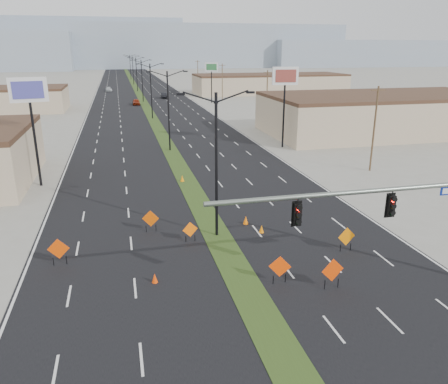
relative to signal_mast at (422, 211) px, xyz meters
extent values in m
plane|color=gray|center=(-8.56, -2.00, -4.79)|extent=(600.00, 600.00, 0.00)
cube|color=black|center=(-8.56, 98.00, -4.79)|extent=(25.00, 400.00, 0.02)
cube|color=#2F4318|center=(-8.56, 98.00, -4.79)|extent=(2.00, 400.00, 0.04)
cube|color=tan|center=(25.44, 43.00, -2.04)|extent=(36.00, 18.00, 5.50)
cube|color=tan|center=(29.44, 108.00, -2.29)|extent=(44.00, 16.00, 5.00)
cube|color=#8B9AAD|center=(31.44, 298.00, 9.21)|extent=(220.00, 50.00, 28.00)
cube|color=#8B9AAD|center=(171.44, 288.00, 4.21)|extent=(160.00, 50.00, 18.00)
cube|color=#8B9AAD|center=(-38.56, 318.00, 11.21)|extent=(140.00, 50.00, 32.00)
cylinder|color=slate|center=(-3.36, 0.00, 1.31)|extent=(16.00, 0.24, 0.24)
cube|color=black|center=(-6.86, 0.00, 0.43)|extent=(0.50, 0.28, 1.30)
sphere|color=#FF0C05|center=(-6.86, -0.16, 0.78)|extent=(0.22, 0.22, 0.22)
cube|color=black|center=(-1.86, 0.00, 0.43)|extent=(0.50, 0.28, 1.30)
sphere|color=#FF0C05|center=(-1.86, -0.16, 0.78)|extent=(0.22, 0.22, 0.22)
cylinder|color=black|center=(-8.56, 10.00, 0.21)|extent=(0.20, 0.20, 10.00)
cube|color=black|center=(-10.86, 10.00, 5.16)|extent=(0.55, 0.24, 0.14)
cube|color=black|center=(-6.26, 10.00, 5.16)|extent=(0.55, 0.24, 0.14)
cylinder|color=black|center=(-8.56, 38.00, 0.21)|extent=(0.20, 0.20, 10.00)
cube|color=black|center=(-10.86, 38.00, 5.16)|extent=(0.55, 0.24, 0.14)
cube|color=black|center=(-6.26, 38.00, 5.16)|extent=(0.55, 0.24, 0.14)
cylinder|color=black|center=(-8.56, 66.00, 0.21)|extent=(0.20, 0.20, 10.00)
cube|color=black|center=(-10.86, 66.00, 5.16)|extent=(0.55, 0.24, 0.14)
cube|color=black|center=(-6.26, 66.00, 5.16)|extent=(0.55, 0.24, 0.14)
cylinder|color=black|center=(-8.56, 94.00, 0.21)|extent=(0.20, 0.20, 10.00)
cube|color=black|center=(-10.86, 94.00, 5.16)|extent=(0.55, 0.24, 0.14)
cube|color=black|center=(-6.26, 94.00, 5.16)|extent=(0.55, 0.24, 0.14)
cylinder|color=black|center=(-8.56, 122.00, 0.21)|extent=(0.20, 0.20, 10.00)
cube|color=black|center=(-10.86, 122.00, 5.16)|extent=(0.55, 0.24, 0.14)
cube|color=black|center=(-6.26, 122.00, 5.16)|extent=(0.55, 0.24, 0.14)
cylinder|color=black|center=(-8.56, 150.00, 0.21)|extent=(0.20, 0.20, 10.00)
cube|color=black|center=(-10.86, 150.00, 5.16)|extent=(0.55, 0.24, 0.14)
cube|color=black|center=(-6.26, 150.00, 5.16)|extent=(0.55, 0.24, 0.14)
cylinder|color=black|center=(-8.56, 178.00, 0.21)|extent=(0.20, 0.20, 10.00)
cube|color=black|center=(-10.86, 178.00, 5.16)|extent=(0.55, 0.24, 0.14)
cube|color=black|center=(-6.26, 178.00, 5.16)|extent=(0.55, 0.24, 0.14)
cylinder|color=#4C3823|center=(11.44, 23.00, -0.29)|extent=(0.20, 0.20, 9.00)
cube|color=#4C3823|center=(11.44, 23.00, 3.81)|extent=(1.60, 0.10, 0.10)
cylinder|color=#4C3823|center=(11.44, 58.00, -0.29)|extent=(0.20, 0.20, 9.00)
cube|color=#4C3823|center=(11.44, 58.00, 3.81)|extent=(1.60, 0.10, 0.10)
cylinder|color=#4C3823|center=(11.44, 93.00, -0.29)|extent=(0.20, 0.20, 9.00)
cube|color=#4C3823|center=(11.44, 93.00, 3.81)|extent=(1.60, 0.10, 0.10)
cylinder|color=#4C3823|center=(11.44, 128.00, -0.29)|extent=(0.20, 0.20, 9.00)
cube|color=#4C3823|center=(11.44, 128.00, 3.81)|extent=(1.60, 0.10, 0.10)
imported|color=maroon|center=(-10.56, 87.81, -4.09)|extent=(1.69, 4.13, 1.40)
imported|color=black|center=(-2.66, 101.25, -4.11)|extent=(1.57, 4.19, 1.37)
imported|color=#A8AFB2|center=(-17.22, 123.75, -4.16)|extent=(2.20, 4.54, 1.27)
cube|color=#D83F04|center=(-18.91, 7.89, -3.70)|extent=(1.31, 0.12, 1.31)
cylinder|color=black|center=(-19.29, 7.89, -4.52)|extent=(0.05, 0.05, 0.54)
cylinder|color=black|center=(-18.53, 7.89, -4.52)|extent=(0.05, 0.05, 0.54)
cube|color=#D74C04|center=(-13.06, 11.77, -3.77)|extent=(1.20, 0.33, 1.22)
cylinder|color=black|center=(-13.41, 11.77, -4.54)|extent=(0.05, 0.05, 0.51)
cylinder|color=black|center=(-12.70, 11.77, -4.54)|extent=(0.05, 0.05, 0.51)
cube|color=#FF6205|center=(-10.56, 9.40, -3.89)|extent=(1.07, 0.25, 1.09)
cylinder|color=black|center=(-10.87, 9.40, -4.57)|extent=(0.05, 0.05, 0.45)
cylinder|color=black|center=(-10.24, 9.40, -4.57)|extent=(0.05, 0.05, 0.45)
cube|color=#F84105|center=(-6.56, 2.67, -3.74)|extent=(1.21, 0.42, 1.26)
cylinder|color=black|center=(-6.92, 2.67, -4.53)|extent=(0.05, 0.05, 0.52)
cylinder|color=black|center=(-6.19, 2.67, -4.53)|extent=(0.05, 0.05, 0.52)
cube|color=#DA3804|center=(-3.95, 1.44, -3.65)|extent=(1.37, 0.20, 1.37)
cylinder|color=black|center=(-4.35, 1.44, -4.51)|extent=(0.05, 0.05, 0.57)
cylinder|color=black|center=(-3.55, 1.44, -4.51)|extent=(0.05, 0.05, 0.57)
cube|color=orange|center=(-0.89, 5.54, -3.75)|extent=(1.25, 0.18, 1.26)
cylinder|color=black|center=(-1.25, 5.54, -4.53)|extent=(0.05, 0.05, 0.52)
cylinder|color=black|center=(-0.52, 5.54, -4.53)|extent=(0.05, 0.05, 0.52)
cone|color=#F04005|center=(-13.43, 4.36, -4.50)|extent=(0.45, 0.45, 0.58)
cone|color=orange|center=(-5.32, 9.67, -4.49)|extent=(0.47, 0.47, 0.60)
cone|color=#FF6D05|center=(-5.97, 11.51, -4.47)|extent=(0.49, 0.49, 0.65)
cone|color=orange|center=(-9.05, 23.60, -4.45)|extent=(0.48, 0.48, 0.68)
cylinder|color=black|center=(-22.58, 25.62, -0.58)|extent=(0.24, 0.24, 8.43)
cube|color=white|center=(-22.58, 25.62, 4.31)|extent=(3.33, 1.05, 2.22)
cube|color=#4443A2|center=(-22.58, 25.42, 4.31)|extent=(2.61, 0.61, 1.55)
cylinder|color=black|center=(6.44, 36.48, -0.48)|extent=(0.24, 0.24, 8.63)
cube|color=white|center=(6.44, 36.48, 4.52)|extent=(3.42, 0.63, 2.27)
cube|color=brown|center=(6.44, 36.28, 4.52)|extent=(2.72, 0.28, 1.59)
cylinder|color=black|center=(7.54, 87.78, -0.89)|extent=(0.24, 0.24, 7.81)
cube|color=white|center=(7.54, 87.78, 3.63)|extent=(3.04, 1.28, 2.05)
cube|color=#2D713C|center=(7.54, 87.58, 3.63)|extent=(2.36, 0.80, 1.44)
camera|label=1|loc=(-14.73, -17.91, 7.91)|focal=35.00mm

